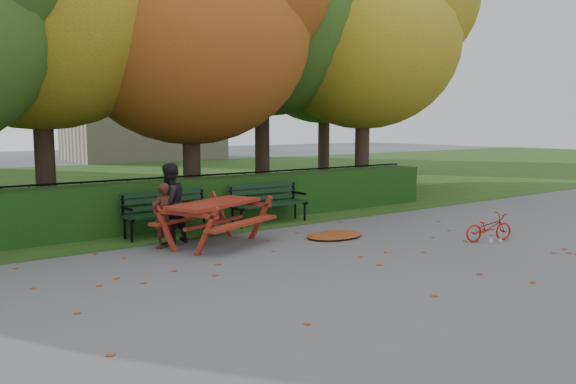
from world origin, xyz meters
TOP-DOWN VIEW (x-y plane):
  - ground at (0.00, 0.00)m, footprint 90.00×90.00m
  - grass_strip at (0.00, 14.00)m, footprint 90.00×90.00m
  - building_right at (8.00, 28.00)m, footprint 9.00×6.00m
  - hedge at (0.00, 4.50)m, footprint 13.00×0.90m
  - iron_fence at (0.00, 5.30)m, footprint 14.00×0.04m
  - tree_c at (0.83, 5.96)m, footprint 6.30×6.00m
  - tree_e at (6.52, 5.77)m, footprint 6.09×5.80m
  - tree_g at (8.33, 9.76)m, footprint 6.30×6.00m
  - bench_left at (-1.30, 3.70)m, footprint 1.80×0.57m
  - bench_right at (1.10, 3.70)m, footprint 1.80×0.57m
  - picnic_table at (-0.99, 2.33)m, footprint 2.30×2.11m
  - leaf_pile at (1.25, 1.56)m, footprint 1.40×1.14m
  - leaf_scatter at (0.00, 0.30)m, footprint 9.00×5.70m
  - child at (-1.86, 2.65)m, footprint 0.50×0.42m
  - adult at (-1.62, 2.90)m, footprint 0.88×0.78m
  - bicycle at (3.37, -0.44)m, footprint 1.06×0.64m

SIDE VIEW (x-z plane):
  - ground at x=0.00m, z-range 0.00..0.00m
  - grass_strip at x=0.00m, z-range 0.01..0.01m
  - leaf_scatter at x=0.00m, z-range 0.00..0.01m
  - leaf_pile at x=1.25m, z-range 0.00..0.08m
  - bicycle at x=3.37m, z-range 0.00..0.53m
  - hedge at x=0.00m, z-range 0.00..1.00m
  - bench_left at x=-1.30m, z-range 0.08..0.96m
  - bench_right at x=1.10m, z-range 0.08..0.96m
  - iron_fence at x=0.00m, z-range 0.03..1.05m
  - child at x=-1.86m, z-range 0.00..1.17m
  - picnic_table at x=-0.99m, z-range 0.17..1.08m
  - adult at x=-1.62m, z-range 0.00..1.50m
  - tree_c at x=0.83m, z-range 0.82..8.82m
  - tree_e at x=6.52m, z-range 1.01..9.16m
  - tree_g at x=8.33m, z-range 1.10..9.65m
  - building_right at x=8.00m, z-range 0.00..12.00m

